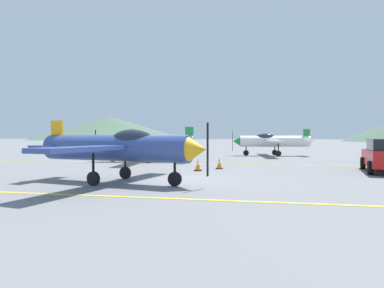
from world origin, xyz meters
TOP-DOWN VIEW (x-y plane):
  - ground_plane at (0.00, 0.00)m, footprint 400.00×400.00m
  - apron_line_near at (0.00, -4.25)m, footprint 80.00×0.16m
  - apron_line_far at (0.00, 7.52)m, footprint 80.00×0.16m
  - airplane_near at (-1.58, -1.54)m, footprint 6.99×7.98m
  - airplane_mid at (-4.12, 8.43)m, footprint 6.96×7.99m
  - airplane_far at (4.67, 17.35)m, footprint 6.96×7.99m
  - traffic_cone_front at (0.51, 3.30)m, footprint 0.36×0.36m
  - traffic_cone_side at (1.45, 4.50)m, footprint 0.36×0.36m
  - hill_left at (-74.15, 151.85)m, footprint 82.12×82.12m

SIDE VIEW (x-z plane):
  - ground_plane at x=0.00m, z-range 0.00..0.00m
  - apron_line_near at x=0.00m, z-range 0.00..0.01m
  - apron_line_far at x=0.00m, z-range 0.00..0.01m
  - traffic_cone_front at x=0.51m, z-range -0.01..0.58m
  - traffic_cone_side at x=1.45m, z-range -0.01..0.58m
  - airplane_near at x=-1.58m, z-range 0.15..2.54m
  - airplane_mid at x=-4.12m, z-range 0.15..2.54m
  - airplane_far at x=4.67m, z-range 0.15..2.54m
  - hill_left at x=-74.15m, z-range 0.00..12.29m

